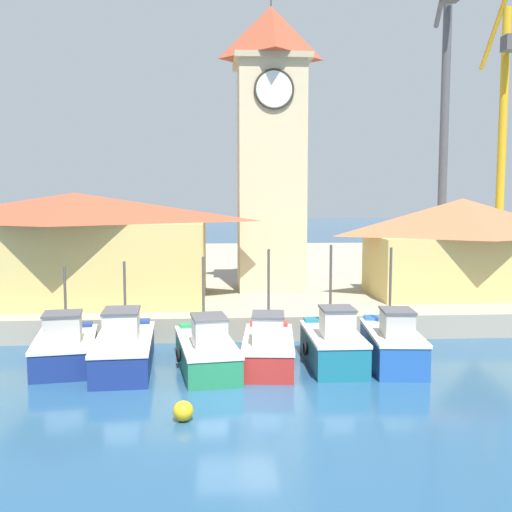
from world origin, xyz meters
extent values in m
plane|color=navy|center=(0.00, 0.00, 0.00)|extent=(300.00, 300.00, 0.00)
cube|color=#9E937F|center=(0.00, 27.05, 0.53)|extent=(120.00, 40.00, 1.05)
cube|color=navy|center=(-6.16, 3.88, 0.48)|extent=(2.67, 4.39, 0.96)
cube|color=navy|center=(-6.43, 5.67, 1.08)|extent=(1.83, 0.86, 0.24)
cube|color=silver|center=(-6.16, 3.88, 1.01)|extent=(2.74, 4.46, 0.12)
cube|color=#B2ADA3|center=(-6.05, 3.17, 1.56)|extent=(1.41, 1.41, 0.98)
cube|color=#4C4C51|center=(-6.05, 3.17, 2.09)|extent=(1.50, 1.50, 0.08)
cylinder|color=#4C4742|center=(-6.23, 4.39, 2.36)|extent=(0.10, 0.10, 2.57)
torus|color=black|center=(-7.29, 3.92, 0.48)|extent=(0.20, 0.53, 0.52)
cube|color=navy|center=(-3.95, 3.48, 0.52)|extent=(2.24, 5.26, 1.05)
cube|color=navy|center=(-4.10, 5.79, 1.17)|extent=(1.66, 0.70, 0.24)
cube|color=silver|center=(-3.95, 3.48, 1.10)|extent=(2.31, 5.32, 0.12)
cube|color=silver|center=(-3.90, 2.58, 1.70)|extent=(1.25, 1.61, 1.09)
cube|color=#4C4C51|center=(-3.90, 2.58, 2.29)|extent=(1.33, 1.70, 0.08)
cylinder|color=#4C4742|center=(-4.00, 4.12, 2.49)|extent=(0.10, 0.10, 2.67)
torus|color=black|center=(-5.01, 3.66, 0.52)|extent=(0.15, 0.53, 0.52)
cube|color=#237A4C|center=(-1.00, 3.28, 0.47)|extent=(2.51, 5.26, 0.94)
cube|color=#237A4C|center=(-1.33, 5.53, 1.06)|extent=(1.60, 0.81, 0.24)
cube|color=silver|center=(-1.00, 3.28, 0.99)|extent=(2.58, 5.33, 0.12)
cube|color=silver|center=(-0.87, 2.40, 1.54)|extent=(1.29, 1.66, 0.98)
cube|color=#4C4C51|center=(-0.87, 2.40, 2.06)|extent=(1.38, 1.75, 0.08)
cylinder|color=#4C4742|center=(-1.09, 3.90, 2.53)|extent=(0.10, 0.10, 2.96)
torus|color=black|center=(-2.01, 3.39, 0.47)|extent=(0.19, 0.53, 0.52)
cube|color=#AD2823|center=(1.28, 3.45, 0.47)|extent=(2.20, 4.75, 0.95)
cube|color=#AD2823|center=(1.48, 5.49, 1.07)|extent=(1.55, 0.74, 0.24)
cube|color=silver|center=(1.28, 3.45, 1.00)|extent=(2.27, 4.82, 0.12)
cube|color=beige|center=(1.20, 2.65, 1.54)|extent=(1.19, 1.48, 0.97)
cube|color=#4C4C51|center=(1.20, 2.65, 2.07)|extent=(1.27, 1.56, 0.08)
cylinder|color=#4C4742|center=(1.34, 4.02, 2.66)|extent=(0.10, 0.10, 3.20)
torus|color=black|center=(0.35, 3.77, 0.47)|extent=(0.17, 0.53, 0.52)
cube|color=#196B7F|center=(3.67, 3.40, 0.56)|extent=(1.84, 4.27, 1.13)
cube|color=#196B7F|center=(3.66, 5.28, 1.25)|extent=(1.55, 0.61, 0.24)
cube|color=silver|center=(3.67, 3.40, 1.18)|extent=(1.90, 4.33, 0.12)
cube|color=beige|center=(3.67, 2.65, 1.73)|extent=(1.10, 1.28, 0.98)
cube|color=#4C4C51|center=(3.67, 2.65, 2.25)|extent=(1.18, 1.36, 0.08)
cylinder|color=#4C4742|center=(3.66, 3.93, 2.83)|extent=(0.10, 0.10, 3.18)
torus|color=black|center=(2.68, 3.61, 0.56)|extent=(0.12, 0.52, 0.52)
cube|color=#2356A8|center=(5.88, 3.33, 0.58)|extent=(2.10, 4.59, 1.17)
cube|color=#2356A8|center=(6.06, 5.30, 1.29)|extent=(1.49, 0.73, 0.24)
cube|color=silver|center=(5.88, 3.33, 1.22)|extent=(2.16, 4.66, 0.12)
cube|color=#B2ADA3|center=(5.81, 2.55, 1.71)|extent=(1.14, 1.42, 0.86)
cube|color=#4C4C51|center=(5.81, 2.55, 2.18)|extent=(1.22, 1.51, 0.08)
cylinder|color=#4C4742|center=(5.93, 3.88, 2.79)|extent=(0.10, 0.10, 3.03)
torus|color=black|center=(4.97, 3.63, 0.58)|extent=(0.17, 0.53, 0.52)
cube|color=beige|center=(2.39, 14.97, 7.15)|extent=(3.56, 3.56, 12.19)
cube|color=tan|center=(2.39, 14.97, 13.40)|extent=(4.06, 4.06, 0.30)
pyramid|color=#A3472D|center=(2.39, 14.97, 14.95)|extent=(4.06, 4.06, 2.80)
cylinder|color=white|center=(2.39, 13.13, 11.67)|extent=(1.96, 0.12, 1.96)
torus|color=#332D23|center=(2.39, 13.09, 11.67)|extent=(2.08, 0.12, 2.08)
cube|color=tan|center=(-7.53, 11.88, 3.02)|extent=(12.65, 6.81, 3.92)
pyramid|color=#A3472D|center=(-7.53, 11.88, 5.68)|extent=(13.05, 7.21, 1.41)
cube|color=tan|center=(12.09, 12.15, 2.61)|extent=(9.19, 5.04, 3.11)
pyramid|color=#C1603D|center=(12.09, 12.15, 5.13)|extent=(9.59, 5.44, 1.93)
cube|color=#353539|center=(14.25, 20.66, 1.65)|extent=(2.00, 2.00, 1.20)
cylinder|color=#4C4C51|center=(14.25, 20.66, 11.99)|extent=(0.56, 0.56, 19.47)
cube|color=#976E11|center=(19.10, 22.59, 1.65)|extent=(2.00, 2.00, 1.20)
cylinder|color=gold|center=(19.10, 22.59, 10.58)|extent=(0.56, 0.56, 16.65)
cylinder|color=gold|center=(19.91, 26.25, 18.19)|extent=(1.99, 7.56, 3.89)
cube|color=#4C4C4C|center=(18.83, 21.35, 16.24)|extent=(1.00, 1.00, 1.00)
sphere|color=gold|center=(-1.55, -1.83, 0.28)|extent=(0.57, 0.57, 0.57)
camera|label=1|loc=(-0.59, -18.02, 6.24)|focal=42.00mm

